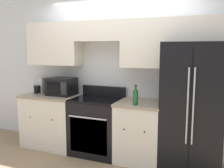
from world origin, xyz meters
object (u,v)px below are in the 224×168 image
oven_range (97,126)px  refrigerator (193,107)px  microwave (62,86)px  bottle (136,97)px

oven_range → refrigerator: size_ratio=0.60×
microwave → bottle: microwave is taller
refrigerator → microwave: refrigerator is taller
refrigerator → bottle: bearing=-162.1°
oven_range → refrigerator: bearing=2.1°
refrigerator → oven_range: bearing=-177.9°
oven_range → microwave: microwave is taller
oven_range → bottle: size_ratio=3.67×
refrigerator → bottle: refrigerator is taller
oven_range → microwave: bearing=175.7°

